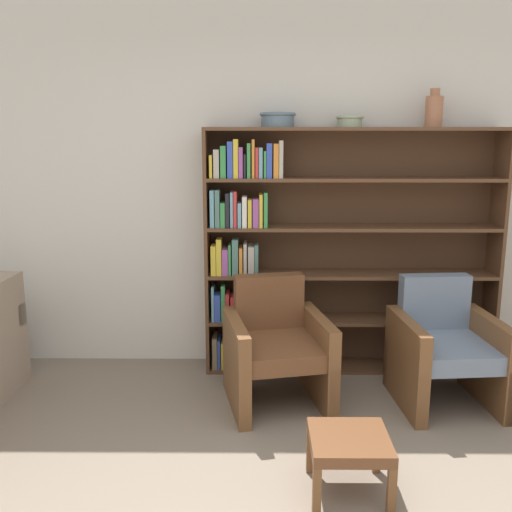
{
  "coord_description": "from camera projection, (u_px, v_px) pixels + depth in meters",
  "views": [
    {
      "loc": [
        -0.2,
        -1.92,
        1.77
      ],
      "look_at": [
        -0.23,
        1.94,
        0.95
      ],
      "focal_mm": 40.0,
      "sensor_mm": 36.0,
      "label": 1
    }
  ],
  "objects": [
    {
      "name": "wall_back",
      "position": [
        286.0,
        188.0,
        4.35
      ],
      "size": [
        12.0,
        0.06,
        2.75
      ],
      "color": "silver",
      "rests_on": "ground"
    },
    {
      "name": "bookshelf",
      "position": [
        321.0,
        253.0,
        4.27
      ],
      "size": [
        2.17,
        0.3,
        1.83
      ],
      "color": "brown",
      "rests_on": "ground"
    },
    {
      "name": "bowl_copper",
      "position": [
        278.0,
        119.0,
        4.05
      ],
      "size": [
        0.26,
        0.26,
        0.1
      ],
      "color": "slate",
      "rests_on": "bookshelf"
    },
    {
      "name": "bowl_olive",
      "position": [
        350.0,
        121.0,
        4.05
      ],
      "size": [
        0.2,
        0.2,
        0.08
      ],
      "color": "gray",
      "rests_on": "bookshelf"
    },
    {
      "name": "vase_tall",
      "position": [
        434.0,
        110.0,
        4.03
      ],
      "size": [
        0.12,
        0.12,
        0.27
      ],
      "color": "#A36647",
      "rests_on": "bookshelf"
    },
    {
      "name": "armchair_leather",
      "position": [
        276.0,
        348.0,
        3.82
      ],
      "size": [
        0.76,
        0.8,
        0.82
      ],
      "rotation": [
        0.0,
        0.0,
        3.34
      ],
      "color": "brown",
      "rests_on": "ground"
    },
    {
      "name": "armchair_cushioned",
      "position": [
        445.0,
        348.0,
        3.81
      ],
      "size": [
        0.69,
        0.73,
        0.82
      ],
      "rotation": [
        0.0,
        0.0,
        3.23
      ],
      "color": "brown",
      "rests_on": "ground"
    },
    {
      "name": "footstool",
      "position": [
        349.0,
        446.0,
        2.84
      ],
      "size": [
        0.39,
        0.39,
        0.31
      ],
      "color": "brown",
      "rests_on": "ground"
    }
  ]
}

